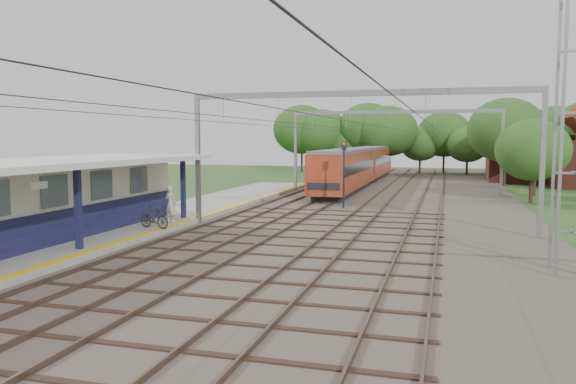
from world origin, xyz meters
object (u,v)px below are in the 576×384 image
(signal_post, at_px, (344,167))
(bicycle, at_px, (154,218))
(train, at_px, (360,165))
(person, at_px, (171,204))

(signal_post, bearing_deg, bicycle, -121.09)
(bicycle, distance_m, signal_post, 14.31)
(bicycle, distance_m, train, 32.31)
(person, xyz_separation_m, signal_post, (7.25, 10.10, 1.53))
(bicycle, xyz_separation_m, train, (5.10, 31.88, 1.17))
(bicycle, relative_size, train, 0.05)
(person, height_order, train, train)
(person, height_order, signal_post, signal_post)
(signal_post, bearing_deg, train, 93.68)
(bicycle, bearing_deg, person, 21.14)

